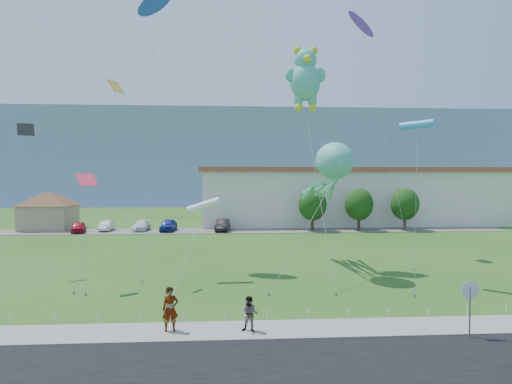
# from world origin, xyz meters

# --- Properties ---
(ground) EXTENTS (160.00, 160.00, 0.00)m
(ground) POSITION_xyz_m (0.00, 0.00, 0.00)
(ground) COLOR #235016
(ground) RESTS_ON ground
(road) EXTENTS (80.00, 8.00, 0.06)m
(road) POSITION_xyz_m (0.00, -8.00, 0.03)
(road) COLOR black
(road) RESTS_ON ground
(sidewalk) EXTENTS (80.00, 2.50, 0.10)m
(sidewalk) POSITION_xyz_m (0.00, -2.75, 0.05)
(sidewalk) COLOR gray
(sidewalk) RESTS_ON ground
(parking_strip) EXTENTS (70.00, 6.00, 0.06)m
(parking_strip) POSITION_xyz_m (0.00, 35.00, 0.03)
(parking_strip) COLOR #59544C
(parking_strip) RESTS_ON ground
(hill_ridge) EXTENTS (160.00, 50.00, 25.00)m
(hill_ridge) POSITION_xyz_m (0.00, 120.00, 12.50)
(hill_ridge) COLOR gray
(hill_ridge) RESTS_ON ground
(pavilion) EXTENTS (9.20, 9.20, 5.00)m
(pavilion) POSITION_xyz_m (-24.00, 38.00, 3.02)
(pavilion) COLOR tan
(pavilion) RESTS_ON ground
(warehouse) EXTENTS (61.00, 15.00, 8.20)m
(warehouse) POSITION_xyz_m (26.00, 44.00, 4.12)
(warehouse) COLOR beige
(warehouse) RESTS_ON ground
(stop_sign) EXTENTS (0.80, 0.07, 2.50)m
(stop_sign) POSITION_xyz_m (9.50, -4.21, 1.87)
(stop_sign) COLOR slate
(stop_sign) RESTS_ON ground
(rope_fence) EXTENTS (26.05, 0.05, 0.50)m
(rope_fence) POSITION_xyz_m (0.00, -1.30, 0.25)
(rope_fence) COLOR white
(rope_fence) RESTS_ON ground
(tree_near) EXTENTS (3.60, 3.60, 5.47)m
(tree_near) POSITION_xyz_m (10.00, 34.00, 3.39)
(tree_near) COLOR #3F2B19
(tree_near) RESTS_ON ground
(tree_mid) EXTENTS (3.60, 3.60, 5.47)m
(tree_mid) POSITION_xyz_m (16.00, 34.00, 3.39)
(tree_mid) COLOR #3F2B19
(tree_mid) RESTS_ON ground
(tree_far) EXTENTS (3.60, 3.60, 5.47)m
(tree_far) POSITION_xyz_m (22.00, 34.00, 3.39)
(tree_far) COLOR #3F2B19
(tree_far) RESTS_ON ground
(pedestrian_left) EXTENTS (0.81, 0.64, 1.96)m
(pedestrian_left) POSITION_xyz_m (-3.45, -2.74, 1.08)
(pedestrian_left) COLOR gray
(pedestrian_left) RESTS_ON sidewalk
(pedestrian_right) EXTENTS (0.90, 0.79, 1.56)m
(pedestrian_right) POSITION_xyz_m (0.07, -3.04, 0.88)
(pedestrian_right) COLOR gray
(pedestrian_right) RESTS_ON sidewalk
(parked_car_red) EXTENTS (2.36, 4.12, 1.32)m
(parked_car_red) POSITION_xyz_m (-19.06, 34.22, 0.72)
(parked_car_red) COLOR #B31629
(parked_car_red) RESTS_ON parking_strip
(parked_car_silver) EXTENTS (1.39, 3.81, 1.25)m
(parked_car_silver) POSITION_xyz_m (-16.09, 35.77, 0.68)
(parked_car_silver) COLOR silver
(parked_car_silver) RESTS_ON parking_strip
(parked_car_white) EXTENTS (1.90, 4.38, 1.26)m
(parked_car_white) POSITION_xyz_m (-11.69, 35.82, 0.69)
(parked_car_white) COLOR white
(parked_car_white) RESTS_ON parking_strip
(parked_car_blue) EXTENTS (1.99, 4.49, 1.50)m
(parked_car_blue) POSITION_xyz_m (-8.19, 35.00, 0.81)
(parked_car_blue) COLOR navy
(parked_car_blue) RESTS_ON parking_strip
(parked_car_black) EXTENTS (1.95, 4.58, 1.47)m
(parked_car_black) POSITION_xyz_m (-1.38, 34.55, 0.79)
(parked_car_black) COLOR black
(parked_car_black) RESTS_ON parking_strip
(octopus_kite) EXTENTS (6.35, 11.57, 9.32)m
(octopus_kite) POSITION_xyz_m (6.53, 9.43, 7.26)
(octopus_kite) COLOR teal
(octopus_kite) RESTS_ON ground
(teddy_bear_kite) EXTENTS (3.14, 10.13, 16.97)m
(teddy_bear_kite) POSITION_xyz_m (5.19, 12.10, 14.61)
(teddy_bear_kite) COLOR teal
(teddy_bear_kite) RESTS_ON ground
(small_kite_blue) EXTENTS (1.80, 7.22, 21.23)m
(small_kite_blue) POSITION_xyz_m (-6.49, 13.47, 19.99)
(small_kite_blue) COLOR blue
(small_kite_blue) RESTS_ON ground
(small_kite_purple) EXTENTS (2.48, 9.13, 21.44)m
(small_kite_purple) POSITION_xyz_m (11.38, 17.80, 20.17)
(small_kite_purple) COLOR purple
(small_kite_purple) RESTS_ON ground
(small_kite_yellow) EXTENTS (2.44, 4.25, 13.32)m
(small_kite_yellow) POSITION_xyz_m (-8.41, 7.50, 11.36)
(small_kite_yellow) COLOR gold
(small_kite_yellow) RESTS_ON ground
(small_kite_pink) EXTENTS (1.29, 2.42, 7.19)m
(small_kite_pink) POSITION_xyz_m (-9.51, 5.63, 6.19)
(small_kite_pink) COLOR #F33650
(small_kite_pink) RESTS_ON ground
(small_kite_cyan) EXTENTS (1.70, 4.41, 10.71)m
(small_kite_cyan) POSITION_xyz_m (11.27, 5.59, 10.19)
(small_kite_cyan) COLOR #389EFC
(small_kite_cyan) RESTS_ON ground
(small_kite_white) EXTENTS (1.87, 8.73, 5.44)m
(small_kite_white) POSITION_xyz_m (-2.48, 7.85, 4.96)
(small_kite_white) COLOR white
(small_kite_white) RESTS_ON ground
(small_kite_black) EXTENTS (1.29, 6.30, 10.73)m
(small_kite_black) POSITION_xyz_m (-15.20, 9.95, 9.17)
(small_kite_black) COLOR black
(small_kite_black) RESTS_ON ground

